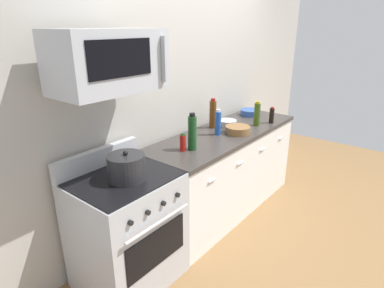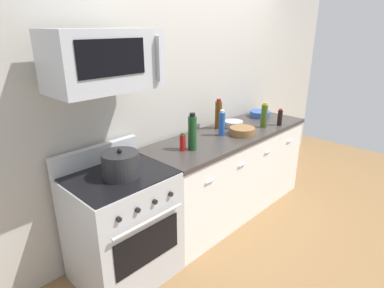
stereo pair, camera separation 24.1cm
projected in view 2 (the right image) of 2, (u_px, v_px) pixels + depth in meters
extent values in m
plane|color=olive|center=(227.00, 209.00, 3.66)|extent=(6.14, 6.14, 0.00)
cube|color=#B7B2A8|center=(202.00, 86.00, 3.45)|extent=(5.11, 0.10, 2.70)
cube|color=white|center=(229.00, 174.00, 3.50)|extent=(1.99, 0.62, 0.88)
cube|color=#383330|center=(231.00, 134.00, 3.34)|extent=(2.02, 0.65, 0.04)
cube|color=black|center=(248.00, 215.00, 3.46)|extent=(1.99, 0.02, 0.10)
cylinder|color=silver|center=(210.00, 181.00, 2.72)|extent=(0.10, 0.02, 0.02)
cylinder|color=silver|center=(242.00, 165.00, 3.04)|extent=(0.10, 0.02, 0.02)
cylinder|color=silver|center=(268.00, 152.00, 3.35)|extent=(0.10, 0.02, 0.02)
cylinder|color=silver|center=(290.00, 141.00, 3.67)|extent=(0.10, 0.02, 0.02)
cube|color=#B7BABF|center=(123.00, 227.00, 2.56)|extent=(0.76, 0.64, 0.91)
cube|color=black|center=(148.00, 246.00, 2.35)|extent=(0.58, 0.01, 0.30)
cylinder|color=#B7BABF|center=(149.00, 221.00, 2.25)|extent=(0.61, 0.02, 0.02)
cube|color=#B7BABF|center=(96.00, 156.00, 2.56)|extent=(0.76, 0.06, 0.16)
cube|color=black|center=(118.00, 175.00, 2.40)|extent=(0.73, 0.61, 0.01)
cylinder|color=black|center=(119.00, 219.00, 2.07)|extent=(0.04, 0.02, 0.04)
cylinder|color=black|center=(138.00, 210.00, 2.18)|extent=(0.04, 0.02, 0.04)
cylinder|color=black|center=(155.00, 202.00, 2.28)|extent=(0.04, 0.02, 0.04)
cylinder|color=black|center=(171.00, 194.00, 2.38)|extent=(0.04, 0.02, 0.04)
cube|color=#B7BABF|center=(104.00, 60.00, 2.14)|extent=(0.74, 0.40, 0.40)
cube|color=black|center=(113.00, 58.00, 1.96)|extent=(0.48, 0.01, 0.22)
cube|color=#B7BABF|center=(159.00, 59.00, 2.20)|extent=(0.02, 0.04, 0.30)
cylinder|color=#B21914|center=(183.00, 143.00, 2.83)|extent=(0.05, 0.05, 0.14)
cylinder|color=#19721E|center=(183.00, 134.00, 2.80)|extent=(0.03, 0.03, 0.01)
cylinder|color=#19471E|center=(192.00, 133.00, 2.83)|extent=(0.08, 0.08, 0.31)
cylinder|color=black|center=(192.00, 115.00, 2.77)|extent=(0.05, 0.05, 0.03)
cylinder|color=#1E4CA5|center=(222.00, 124.00, 3.20)|extent=(0.06, 0.06, 0.24)
cylinder|color=silver|center=(222.00, 111.00, 3.16)|extent=(0.04, 0.04, 0.02)
cylinder|color=black|center=(280.00, 118.00, 3.54)|extent=(0.05, 0.05, 0.17)
cylinder|color=maroon|center=(281.00, 110.00, 3.51)|extent=(0.03, 0.03, 0.02)
cylinder|color=#59330F|center=(218.00, 115.00, 3.42)|extent=(0.07, 0.07, 0.29)
cylinder|color=maroon|center=(219.00, 100.00, 3.36)|extent=(0.05, 0.05, 0.03)
cylinder|color=#385114|center=(264.00, 116.00, 3.46)|extent=(0.07, 0.07, 0.25)
cylinder|color=#B29919|center=(265.00, 104.00, 3.41)|extent=(0.04, 0.04, 0.02)
cylinder|color=#2D519E|center=(260.00, 114.00, 3.89)|extent=(0.24, 0.24, 0.07)
torus|color=#2D519E|center=(260.00, 112.00, 3.88)|extent=(0.24, 0.24, 0.01)
cylinder|color=#2D519E|center=(260.00, 116.00, 3.90)|extent=(0.13, 0.13, 0.01)
cylinder|color=brown|center=(242.00, 131.00, 3.26)|extent=(0.26, 0.26, 0.07)
torus|color=brown|center=(242.00, 128.00, 3.25)|extent=(0.26, 0.26, 0.01)
cylinder|color=brown|center=(242.00, 134.00, 3.27)|extent=(0.14, 0.14, 0.01)
cylinder|color=#B2B5BA|center=(234.00, 124.00, 3.51)|extent=(0.20, 0.20, 0.06)
torus|color=#B2B5BA|center=(234.00, 122.00, 3.50)|extent=(0.20, 0.20, 0.01)
cylinder|color=#B2B5BA|center=(233.00, 126.00, 3.52)|extent=(0.11, 0.11, 0.01)
cylinder|color=#262628|center=(121.00, 165.00, 2.33)|extent=(0.27, 0.27, 0.19)
sphere|color=black|center=(120.00, 151.00, 2.29)|extent=(0.04, 0.04, 0.04)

